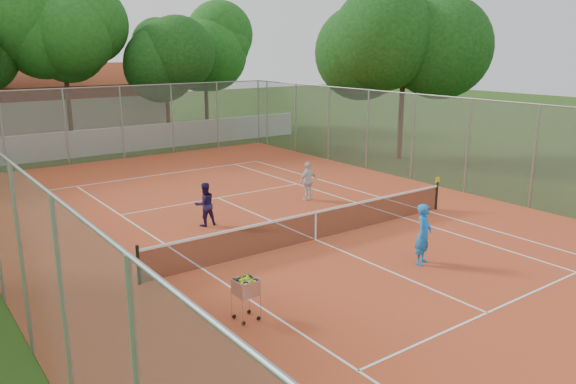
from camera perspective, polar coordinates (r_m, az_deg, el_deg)
ground at (r=18.22m, az=2.80°, el=-4.92°), size 120.00×120.00×0.00m
court_pad at (r=18.22m, az=2.80°, el=-4.89°), size 18.00×34.00×0.02m
court_lines at (r=18.21m, az=2.80°, el=-4.85°), size 10.98×23.78×0.01m
tennis_net at (r=18.06m, az=2.82°, el=-3.39°), size 11.88×0.10×0.98m
perimeter_fence at (r=17.66m, az=2.88°, el=1.22°), size 18.00×34.00×4.00m
boundary_wall at (r=34.51m, az=-17.51°, el=4.99°), size 26.00×0.30×1.50m
clubhouse at (r=43.41m, az=-24.57°, el=8.12°), size 16.40×9.00×4.40m
tropical_trees at (r=36.97m, az=-19.58°, el=12.06°), size 29.00×19.00×10.00m
player_near at (r=16.42m, az=13.61°, el=-4.19°), size 0.76×0.64×1.77m
player_far_left at (r=19.61m, az=-8.45°, el=-1.24°), size 0.79×0.64×1.53m
player_far_right at (r=22.69m, az=2.05°, el=1.12°), size 0.95×0.48×1.57m
ball_hopper at (r=12.93m, az=-4.30°, el=-10.66°), size 0.65×0.65×1.09m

